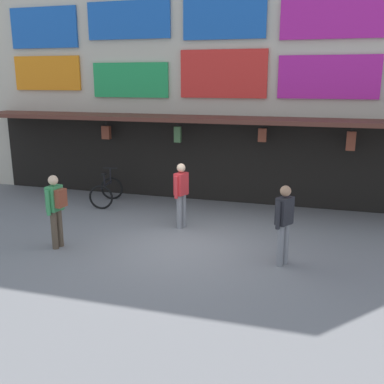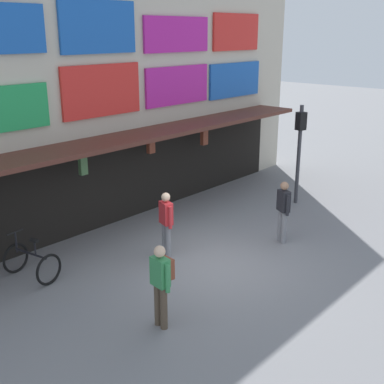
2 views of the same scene
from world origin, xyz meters
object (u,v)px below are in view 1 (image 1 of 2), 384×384
Objects in this scene: bicycle_parked at (107,191)px; pedestrian_in_yellow at (181,192)px; pedestrian_in_green at (284,221)px; pedestrian_in_red at (56,206)px.

bicycle_parked is 0.75× the size of pedestrian_in_yellow.
pedestrian_in_green is 3.17m from pedestrian_in_yellow.
pedestrian_in_red is 1.00× the size of pedestrian_in_green.
pedestrian_in_yellow is (-2.70, 1.65, 0.00)m from pedestrian_in_green.
pedestrian_in_green is (4.96, 0.45, -0.04)m from pedestrian_in_red.
bicycle_parked is 0.75× the size of pedestrian_in_red.
pedestrian_in_yellow is at bearing 148.52° from pedestrian_in_green.
pedestrian_in_red reaches higher than bicycle_parked.
pedestrian_in_green is 1.00× the size of pedestrian_in_yellow.
pedestrian_in_yellow is at bearing -27.34° from bicycle_parked.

